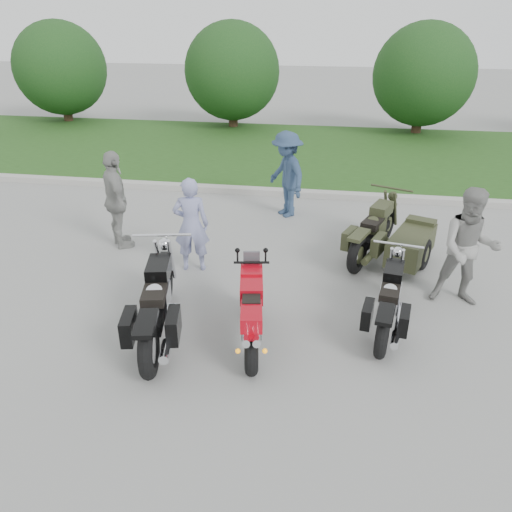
% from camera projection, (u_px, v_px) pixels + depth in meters
% --- Properties ---
extents(ground, '(80.00, 80.00, 0.00)m').
position_uv_depth(ground, '(248.00, 327.00, 7.43)').
color(ground, gray).
rests_on(ground, ground).
extents(curb, '(60.00, 0.30, 0.15)m').
position_uv_depth(curb, '(289.00, 193.00, 12.71)').
color(curb, '#AAA7A0').
rests_on(curb, ground).
extents(grass_strip, '(60.00, 8.00, 0.14)m').
position_uv_depth(grass_strip, '(302.00, 152.00, 16.39)').
color(grass_strip, '#2F6121').
rests_on(grass_strip, ground).
extents(tree_far_left, '(3.60, 3.60, 4.00)m').
position_uv_depth(tree_far_left, '(60.00, 68.00, 19.87)').
color(tree_far_left, '#3F2B1C').
rests_on(tree_far_left, ground).
extents(tree_mid_left, '(3.60, 3.60, 4.00)m').
position_uv_depth(tree_mid_left, '(232.00, 71.00, 18.86)').
color(tree_mid_left, '#3F2B1C').
rests_on(tree_mid_left, ground).
extents(tree_mid_right, '(3.60, 3.60, 4.00)m').
position_uv_depth(tree_mid_right, '(424.00, 75.00, 17.84)').
color(tree_mid_right, '#3F2B1C').
rests_on(tree_mid_right, ground).
extents(sportbike_red, '(0.54, 1.91, 0.91)m').
position_uv_depth(sportbike_red, '(252.00, 311.00, 6.84)').
color(sportbike_red, black).
rests_on(sportbike_red, ground).
extents(cruiser_left, '(0.78, 2.55, 0.99)m').
position_uv_depth(cruiser_left, '(157.00, 307.00, 6.98)').
color(cruiser_left, black).
rests_on(cruiser_left, ground).
extents(cruiser_right, '(0.53, 2.19, 0.85)m').
position_uv_depth(cruiser_right, '(389.00, 303.00, 7.22)').
color(cruiser_right, black).
rests_on(cruiser_right, ground).
extents(cruiser_sidecar, '(1.70, 2.31, 0.93)m').
position_uv_depth(cruiser_sidecar, '(395.00, 240.00, 9.18)').
color(cruiser_sidecar, black).
rests_on(cruiser_sidecar, ground).
extents(person_stripe, '(0.69, 0.51, 1.72)m').
position_uv_depth(person_stripe, '(191.00, 225.00, 8.75)').
color(person_stripe, '#8B90BE').
rests_on(person_stripe, ground).
extents(person_grey, '(0.98, 0.79, 1.91)m').
position_uv_depth(person_grey, '(469.00, 248.00, 7.66)').
color(person_grey, gray).
rests_on(person_grey, ground).
extents(person_denim, '(1.31, 1.42, 1.92)m').
position_uv_depth(person_denim, '(286.00, 175.00, 11.11)').
color(person_denim, navy).
rests_on(person_denim, ground).
extents(person_back, '(1.05, 1.18, 1.92)m').
position_uv_depth(person_back, '(116.00, 200.00, 9.59)').
color(person_back, '#969690').
rests_on(person_back, ground).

